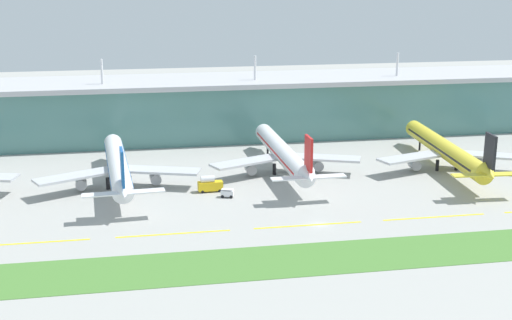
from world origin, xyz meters
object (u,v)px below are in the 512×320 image
object	(u,v)px
airliner_center	(283,153)
airliner_far_middle	(446,150)
baggage_cart	(227,193)
airliner_near_middle	(118,166)
fuel_truck	(210,184)

from	to	relation	value
airliner_center	airliner_far_middle	xyz separation A→B (m)	(52.74, -4.95, 0.00)
airliner_far_middle	baggage_cart	distance (m)	75.53
airliner_far_middle	airliner_center	bearing A→B (deg)	174.64
airliner_near_middle	airliner_far_middle	size ratio (longest dim) A/B	0.94
airliner_near_middle	baggage_cart	world-z (taller)	airliner_near_middle
airliner_far_middle	baggage_cart	xyz separation A→B (m)	(-73.57, -16.28, -5.19)
airliner_near_middle	baggage_cart	bearing A→B (deg)	-26.49
airliner_far_middle	airliner_near_middle	bearing A→B (deg)	-179.43
airliner_near_middle	baggage_cart	xyz separation A→B (m)	(30.58, -15.24, -5.19)
airliner_far_middle	baggage_cart	size ratio (longest dim) A/B	17.97
fuel_truck	baggage_cart	xyz separation A→B (m)	(4.34, -6.06, -1.00)
airliner_center	baggage_cart	bearing A→B (deg)	-134.45
airliner_near_middle	airliner_center	bearing A→B (deg)	6.64
airliner_near_middle	airliner_center	size ratio (longest dim) A/B	0.98
airliner_center	fuel_truck	distance (m)	29.69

